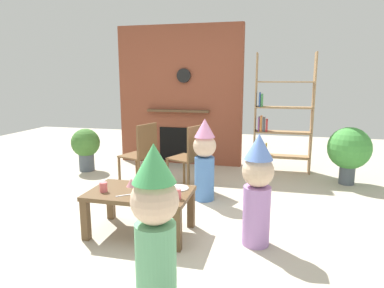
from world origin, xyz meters
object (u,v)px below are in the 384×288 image
at_px(birthday_cake_slice, 131,182).
at_px(paper_cup_near_left, 103,187).
at_px(paper_cup_near_right, 178,194).
at_px(paper_plate_rear, 178,188).
at_px(paper_cup_far_left, 158,184).
at_px(child_in_pink, 257,187).
at_px(paper_cup_center, 144,184).
at_px(paper_plate_front, 155,197).
at_px(coffee_table, 140,198).
at_px(child_by_the_chairs, 205,158).
at_px(dining_chair_left, 142,151).
at_px(dining_chair_middle, 191,154).
at_px(potted_plant_short, 86,145).
at_px(bookshelf, 278,119).
at_px(child_with_cone_hat, 155,225).
at_px(potted_plant_tall, 349,150).

bearing_deg(birthday_cake_slice, paper_cup_near_left, -132.45).
relative_size(paper_cup_near_right, paper_plate_rear, 0.44).
height_order(paper_cup_far_left, paper_plate_rear, paper_cup_far_left).
height_order(paper_cup_near_left, child_in_pink, child_in_pink).
distance_m(paper_cup_center, paper_plate_front, 0.26).
xyz_separation_m(coffee_table, paper_cup_center, (0.02, 0.06, 0.13)).
bearing_deg(child_by_the_chairs, coffee_table, -0.00).
height_order(paper_cup_near_left, birthday_cake_slice, paper_cup_near_left).
bearing_deg(paper_plate_front, paper_cup_far_left, 103.44).
height_order(paper_plate_rear, dining_chair_left, dining_chair_left).
height_order(dining_chair_left, dining_chair_middle, same).
bearing_deg(potted_plant_short, child_by_the_chairs, -22.10).
bearing_deg(potted_plant_short, paper_cup_near_left, -55.32).
bearing_deg(potted_plant_short, dining_chair_middle, -16.56).
distance_m(paper_plate_rear, potted_plant_short, 2.75).
height_order(paper_cup_near_right, child_in_pink, child_in_pink).
xyz_separation_m(paper_cup_near_left, birthday_cake_slice, (0.19, 0.21, -0.00)).
bearing_deg(coffee_table, paper_cup_near_left, -163.73).
xyz_separation_m(bookshelf, birthday_cake_slice, (-1.45, -2.54, -0.38)).
height_order(paper_plate_rear, dining_chair_middle, dining_chair_middle).
height_order(coffee_table, paper_plate_rear, paper_plate_rear).
bearing_deg(bookshelf, coffee_table, -116.22).
height_order(paper_cup_near_left, child_with_cone_hat, child_with_cone_hat).
distance_m(child_with_cone_hat, child_by_the_chairs, 2.08).
distance_m(coffee_table, potted_plant_short, 2.61).
bearing_deg(paper_cup_near_right, paper_plate_front, -178.25).
height_order(bookshelf, potted_plant_short, bookshelf).
bearing_deg(potted_plant_tall, paper_cup_far_left, -136.63).
height_order(child_with_cone_hat, child_by_the_chairs, child_with_cone_hat).
relative_size(paper_cup_center, potted_plant_tall, 0.13).
height_order(paper_plate_front, birthday_cake_slice, birthday_cake_slice).
distance_m(paper_cup_far_left, child_with_cone_hat, 1.23).
bearing_deg(child_by_the_chairs, potted_plant_short, -90.42).
height_order(child_with_cone_hat, child_in_pink, child_with_cone_hat).
bearing_deg(potted_plant_short, paper_plate_front, -46.67).
bearing_deg(paper_cup_center, paper_plate_front, -45.33).
height_order(paper_cup_near_left, paper_cup_center, paper_cup_center).
xyz_separation_m(paper_cup_near_right, child_by_the_chairs, (0.01, 1.18, 0.07)).
xyz_separation_m(bookshelf, child_by_the_chairs, (-0.88, -1.59, -0.31)).
relative_size(coffee_table, paper_cup_far_left, 11.12).
xyz_separation_m(child_by_the_chairs, dining_chair_middle, (-0.24, 0.31, -0.03)).
relative_size(paper_plate_rear, birthday_cake_slice, 2.10).
bearing_deg(paper_plate_front, paper_cup_near_right, 1.75).
bearing_deg(birthday_cake_slice, paper_cup_center, -18.72).
bearing_deg(potted_plant_tall, potted_plant_short, -176.66).
xyz_separation_m(paper_cup_near_right, paper_cup_far_left, (-0.28, 0.26, -0.00)).
xyz_separation_m(paper_plate_rear, child_in_pink, (0.78, -0.13, 0.11)).
relative_size(paper_cup_near_right, child_in_pink, 0.09).
distance_m(dining_chair_left, dining_chair_middle, 0.70).
bearing_deg(paper_cup_near_left, paper_cup_center, 23.83).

